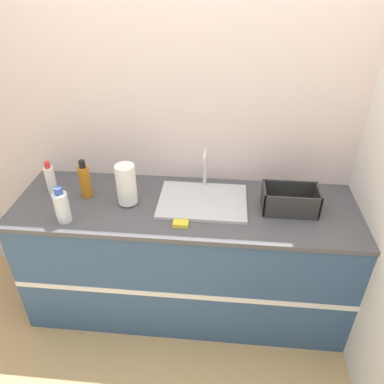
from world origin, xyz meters
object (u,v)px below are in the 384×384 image
at_px(bottle_amber, 85,181).
at_px(bottle_clear, 62,206).
at_px(sink, 203,199).
at_px(paper_towel_roll, 126,185).
at_px(bottle_white_spray, 51,179).
at_px(dish_rack, 290,202).

bearing_deg(bottle_amber, bottle_clear, -100.41).
distance_m(bottle_amber, bottle_clear, 0.27).
height_order(sink, paper_towel_roll, sink).
bearing_deg(sink, paper_towel_roll, -172.95).
distance_m(paper_towel_roll, bottle_white_spray, 0.53).
bearing_deg(dish_rack, bottle_white_spray, 178.25).
height_order(bottle_white_spray, bottle_amber, bottle_amber).
height_order(dish_rack, bottle_white_spray, bottle_white_spray).
distance_m(paper_towel_roll, bottle_amber, 0.29).
relative_size(paper_towel_roll, bottle_white_spray, 1.17).
height_order(sink, dish_rack, sink).
bearing_deg(bottle_amber, bottle_white_spray, 176.05).
bearing_deg(bottle_white_spray, bottle_amber, -3.95).
bearing_deg(bottle_clear, dish_rack, 10.04).
distance_m(dish_rack, bottle_amber, 1.30).
height_order(bottle_white_spray, bottle_clear, bottle_white_spray).
height_order(bottle_amber, bottle_clear, bottle_amber).
bearing_deg(sink, bottle_clear, -161.39).
bearing_deg(paper_towel_roll, dish_rack, 1.41).
relative_size(paper_towel_roll, bottle_clear, 1.18).
bearing_deg(paper_towel_roll, sink, 7.05).
relative_size(paper_towel_roll, bottle_amber, 1.04).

